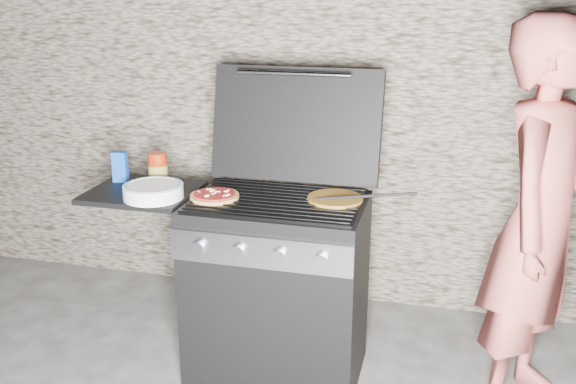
% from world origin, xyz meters
% --- Properties ---
extents(ground, '(50.00, 50.00, 0.00)m').
position_xyz_m(ground, '(0.00, 0.00, 0.00)').
color(ground, '#383532').
extents(stone_wall, '(8.00, 0.35, 1.80)m').
position_xyz_m(stone_wall, '(0.00, 1.05, 0.90)').
color(stone_wall, gray).
rests_on(stone_wall, ground).
extents(gas_grill, '(1.34, 0.79, 0.91)m').
position_xyz_m(gas_grill, '(-0.25, 0.00, 0.46)').
color(gas_grill, black).
rests_on(gas_grill, ground).
extents(pizza_topped, '(0.24, 0.24, 0.03)m').
position_xyz_m(pizza_topped, '(-0.28, -0.05, 0.92)').
color(pizza_topped, tan).
rests_on(pizza_topped, gas_grill).
extents(pizza_plain, '(0.30, 0.30, 0.01)m').
position_xyz_m(pizza_plain, '(0.26, 0.06, 0.92)').
color(pizza_plain, '#BB8424').
rests_on(pizza_plain, gas_grill).
extents(sauce_jar, '(0.10, 0.10, 0.14)m').
position_xyz_m(sauce_jar, '(-0.66, 0.15, 0.97)').
color(sauce_jar, '#9C260A').
rests_on(sauce_jar, gas_grill).
extents(blue_carton, '(0.08, 0.05, 0.15)m').
position_xyz_m(blue_carton, '(-0.84, 0.09, 0.98)').
color(blue_carton, '#1045AC').
rests_on(blue_carton, gas_grill).
extents(plate_stack, '(0.36, 0.36, 0.06)m').
position_xyz_m(plate_stack, '(-0.57, -0.10, 0.93)').
color(plate_stack, white).
rests_on(plate_stack, gas_grill).
extents(person, '(0.64, 0.75, 1.75)m').
position_xyz_m(person, '(1.14, 0.08, 0.87)').
color(person, '#BE564E').
rests_on(person, ground).
extents(tongs, '(0.49, 0.06, 0.10)m').
position_xyz_m(tongs, '(0.38, 0.00, 0.96)').
color(tongs, black).
rests_on(tongs, gas_grill).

